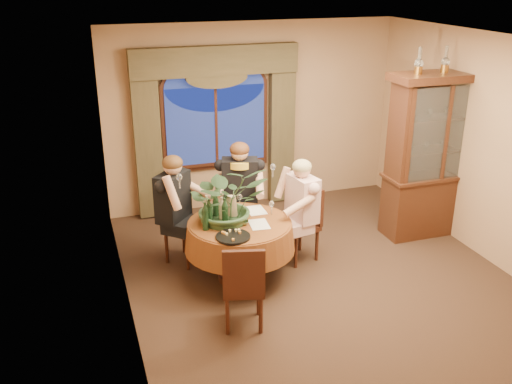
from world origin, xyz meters
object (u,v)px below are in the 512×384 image
object	(u,v)px
oil_lamp_left	(419,61)
chair_back	(185,227)
chair_front_left	(243,284)
person_scarf	(240,195)
chair_right	(299,225)
person_pink	(302,212)
dining_table	(240,251)
wine_bottle_2	(222,211)
wine_bottle_1	(225,212)
wine_bottle_5	(207,209)
chair_back_right	(239,214)
oil_lamp_center	(446,59)
china_cabinet	(434,156)
centerpiece_plant	(226,172)
wine_bottle_3	(205,216)
wine_bottle_4	(209,212)
olive_bowl	(242,223)
person_back	(174,211)
wine_bottle_0	(216,206)
stoneware_vase	(231,207)

from	to	relation	value
oil_lamp_left	chair_back	distance (m)	3.61
chair_front_left	person_scarf	distance (m)	1.84
chair_right	person_pink	size ratio (longest dim) A/B	0.70
dining_table	wine_bottle_2	size ratio (longest dim) A/B	3.95
oil_lamp_left	wine_bottle_1	bearing A→B (deg)	-170.13
oil_lamp_left	wine_bottle_5	size ratio (longest dim) A/B	1.03
chair_right	chair_back	world-z (taller)	same
wine_bottle_1	wine_bottle_5	distance (m)	0.23
person_scarf	wine_bottle_5	xyz separation A→B (m)	(-0.62, -0.72, 0.18)
chair_front_left	wine_bottle_2	bearing A→B (deg)	102.70
chair_back_right	wine_bottle_2	world-z (taller)	wine_bottle_2
chair_right	oil_lamp_center	bearing A→B (deg)	-100.93
oil_lamp_left	wine_bottle_2	distance (m)	3.13
china_cabinet	oil_lamp_left	size ratio (longest dim) A/B	6.62
dining_table	wine_bottle_2	xyz separation A→B (m)	(-0.21, 0.01, 0.54)
person_scarf	wine_bottle_2	xyz separation A→B (m)	(-0.47, -0.82, 0.18)
centerpiece_plant	wine_bottle_3	world-z (taller)	centerpiece_plant
chair_back	dining_table	bearing A→B (deg)	90.00
chair_back	china_cabinet	bearing A→B (deg)	137.35
chair_back_right	wine_bottle_4	world-z (taller)	wine_bottle_4
person_pink	olive_bowl	world-z (taller)	person_pink
person_scarf	wine_bottle_2	distance (m)	0.96
person_back	olive_bowl	size ratio (longest dim) A/B	10.20
person_pink	wine_bottle_4	distance (m)	1.24
wine_bottle_3	wine_bottle_0	bearing A→B (deg)	52.71
wine_bottle_0	china_cabinet	bearing A→B (deg)	5.11
dining_table	stoneware_vase	size ratio (longest dim) A/B	4.70
person_scarf	wine_bottle_5	size ratio (longest dim) A/B	4.44
chair_front_left	china_cabinet	bearing A→B (deg)	38.22
person_scarf	person_pink	bearing A→B (deg)	148.46
dining_table	oil_lamp_center	bearing A→B (deg)	8.70
oil_lamp_left	chair_right	world-z (taller)	oil_lamp_left
dining_table	person_pink	bearing A→B (deg)	10.86
oil_lamp_center	china_cabinet	bearing A→B (deg)	0.00
china_cabinet	wine_bottle_3	distance (m)	3.37
wine_bottle_4	wine_bottle_1	bearing A→B (deg)	-11.98
chair_back	wine_bottle_5	world-z (taller)	wine_bottle_5
dining_table	wine_bottle_0	world-z (taller)	wine_bottle_0
china_cabinet	wine_bottle_0	world-z (taller)	china_cabinet
oil_lamp_center	wine_bottle_2	size ratio (longest dim) A/B	1.03
oil_lamp_left	olive_bowl	xyz separation A→B (m)	(-2.50, -0.52, -1.65)
dining_table	olive_bowl	size ratio (longest dim) A/B	9.16
stoneware_vase	centerpiece_plant	size ratio (longest dim) A/B	0.27
person_scarf	wine_bottle_2	world-z (taller)	person_scarf
oil_lamp_left	wine_bottle_5	xyz separation A→B (m)	(-2.86, -0.32, -1.51)
stoneware_vase	wine_bottle_1	bearing A→B (deg)	-127.86
china_cabinet	chair_right	xyz separation A→B (m)	(-2.05, -0.19, -0.65)
chair_back_right	person_scarf	distance (m)	0.25
wine_bottle_3	wine_bottle_4	bearing A→B (deg)	53.57
oil_lamp_left	stoneware_vase	world-z (taller)	oil_lamp_left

